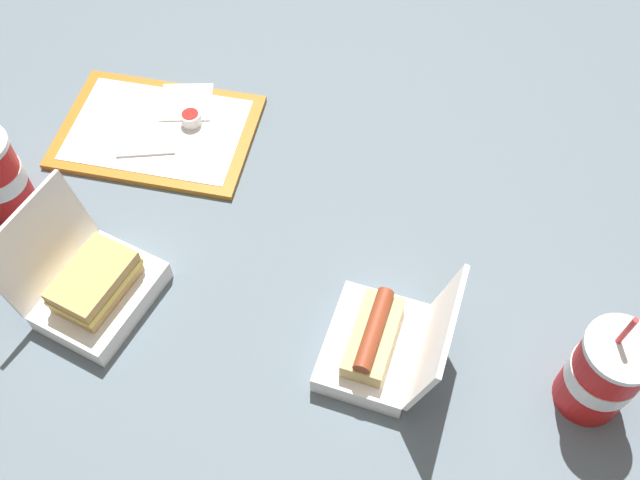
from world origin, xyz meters
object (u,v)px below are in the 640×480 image
plastic_fork (146,153)px  clamshell_sandwich_left (93,286)px  ketchup_cup (191,118)px  food_tray (158,131)px  soda_cup_corner (603,373)px  clamshell_hotdog_right (380,343)px

plastic_fork → clamshell_sandwich_left: 0.31m
ketchup_cup → clamshell_sandwich_left: (-0.01, 0.40, 0.02)m
food_tray → plastic_fork: (-0.01, 0.06, 0.01)m
food_tray → soda_cup_corner: bearing=161.5°
ketchup_cup → food_tray: bearing=32.4°
plastic_fork → clamshell_hotdog_right: bearing=130.9°
food_tray → clamshell_sandwich_left: 0.37m
food_tray → clamshell_hotdog_right: size_ratio=2.19×
plastic_fork → food_tray: bearing=-106.4°
plastic_fork → clamshell_hotdog_right: clamshell_hotdog_right is taller
clamshell_sandwich_left → food_tray: bearing=-79.2°
food_tray → plastic_fork: 0.06m
food_tray → clamshell_sandwich_left: (-0.07, 0.37, 0.04)m
food_tray → soda_cup_corner: 0.90m
food_tray → clamshell_sandwich_left: size_ratio=1.83×
food_tray → plastic_fork: bearing=97.0°
plastic_fork → ketchup_cup: bearing=-139.8°
ketchup_cup → clamshell_sandwich_left: clamshell_sandwich_left is taller
ketchup_cup → soda_cup_corner: 0.86m
food_tray → plastic_fork: plastic_fork is taller
food_tray → soda_cup_corner: (-0.85, 0.28, 0.08)m
ketchup_cup → plastic_fork: ketchup_cup is taller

